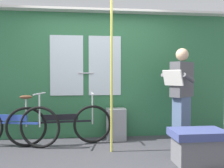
% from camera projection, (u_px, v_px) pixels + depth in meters
% --- Properties ---
extents(ground_plane, '(6.06, 4.18, 0.04)m').
position_uv_depth(ground_plane, '(101.00, 163.00, 3.13)').
color(ground_plane, '#38383D').
extents(train_door_wall, '(5.06, 0.28, 2.36)m').
position_uv_depth(train_door_wall, '(96.00, 72.00, 4.36)').
color(train_door_wall, '#2D6B42').
rests_on(train_door_wall, ground_plane).
extents(bicycle_near_door, '(1.73, 0.44, 0.86)m').
position_uv_depth(bicycle_near_door, '(60.00, 124.00, 3.87)').
color(bicycle_near_door, black).
rests_on(bicycle_near_door, ground_plane).
extents(bicycle_leaning_behind, '(1.60, 0.51, 0.88)m').
position_uv_depth(bicycle_leaning_behind, '(11.00, 125.00, 3.75)').
color(bicycle_leaning_behind, black).
rests_on(bicycle_leaning_behind, ground_plane).
extents(passenger_reading_newspaper, '(0.62, 0.58, 1.63)m').
position_uv_depth(passenger_reading_newspaper, '(181.00, 93.00, 3.99)').
color(passenger_reading_newspaper, slate).
rests_on(passenger_reading_newspaper, ground_plane).
extents(trash_bin_by_wall, '(0.34, 0.28, 0.56)m').
position_uv_depth(trash_bin_by_wall, '(116.00, 124.00, 4.22)').
color(trash_bin_by_wall, gray).
rests_on(trash_bin_by_wall, ground_plane).
extents(handrail_pole, '(0.04, 0.04, 2.32)m').
position_uv_depth(handrail_pole, '(112.00, 76.00, 3.50)').
color(handrail_pole, '#C6C14C').
rests_on(handrail_pole, ground_plane).
extents(bench_seat_corner, '(0.70, 0.44, 0.45)m').
position_uv_depth(bench_seat_corner, '(198.00, 146.00, 3.04)').
color(bench_seat_corner, '#3D477F').
rests_on(bench_seat_corner, ground_plane).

